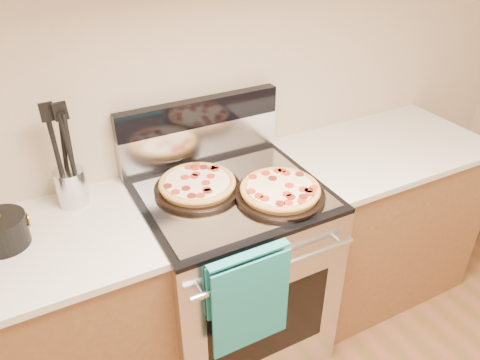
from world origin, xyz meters
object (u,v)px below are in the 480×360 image
pepperoni_pizza_back (198,185)px  utensil_crock (71,187)px  saucepan (2,233)px  range_body (232,275)px  pepperoni_pizza_front (280,191)px

pepperoni_pizza_back → utensil_crock: utensil_crock is taller
pepperoni_pizza_back → utensil_crock: size_ratio=2.36×
pepperoni_pizza_back → utensil_crock: bearing=160.2°
utensil_crock → saucepan: (-0.27, -0.16, -0.02)m
saucepan → range_body: bearing=-5.5°
pepperoni_pizza_back → pepperoni_pizza_front: bearing=-35.7°
pepperoni_pizza_front → utensil_crock: bearing=153.7°
pepperoni_pizza_back → pepperoni_pizza_front: pepperoni_pizza_front is taller
pepperoni_pizza_back → pepperoni_pizza_front: size_ratio=0.98×
range_body → pepperoni_pizza_back: pepperoni_pizza_back is taller
range_body → saucepan: 1.01m
saucepan → utensil_crock: bearing=29.7°
pepperoni_pizza_front → saucepan: size_ratio=2.10×
range_body → pepperoni_pizza_front: bearing=-39.8°
pepperoni_pizza_front → saucepan: bearing=168.1°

